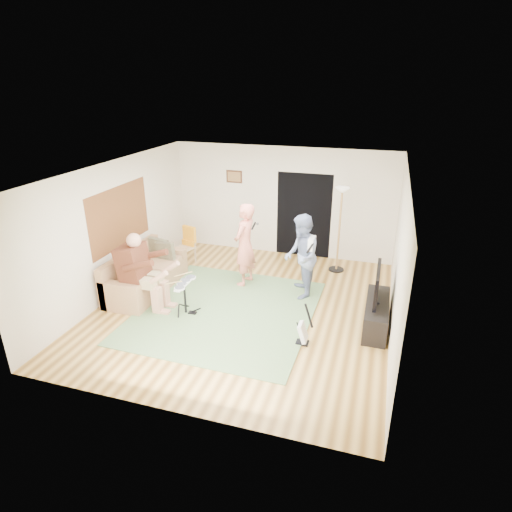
{
  "coord_description": "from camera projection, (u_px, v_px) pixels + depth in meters",
  "views": [
    {
      "loc": [
        2.4,
        -7.0,
        4.17
      ],
      "look_at": [
        0.15,
        0.3,
        0.99
      ],
      "focal_mm": 30.0,
      "sensor_mm": 36.0,
      "label": 1
    }
  ],
  "objects": [
    {
      "name": "ceiling",
      "position": [
        243.0,
        170.0,
        7.39
      ],
      "size": [
        6.0,
        6.0,
        0.0
      ],
      "primitive_type": "plane",
      "rotation": [
        3.14,
        0.0,
        0.0
      ],
      "color": "white",
      "rests_on": "walls"
    },
    {
      "name": "window_blinds",
      "position": [
        120.0,
        217.0,
        8.76
      ],
      "size": [
        0.0,
        2.05,
        2.05
      ],
      "primitive_type": "plane",
      "rotation": [
        1.57,
        0.0,
        1.57
      ],
      "color": "brown",
      "rests_on": "walls"
    },
    {
      "name": "area_rug",
      "position": [
        226.0,
        311.0,
        8.28
      ],
      "size": [
        3.32,
        3.56,
        0.02
      ],
      "primitive_type": "cube",
      "rotation": [
        0.0,
        0.0,
        -0.01
      ],
      "color": "#597D4C",
      "rests_on": "floor"
    },
    {
      "name": "tv_cabinet",
      "position": [
        376.0,
        314.0,
        7.68
      ],
      "size": [
        0.4,
        1.4,
        0.5
      ],
      "primitive_type": "cube",
      "color": "black",
      "rests_on": "floor"
    },
    {
      "name": "guitarist",
      "position": [
        301.0,
        257.0,
        8.57
      ],
      "size": [
        0.86,
        0.99,
        1.73
      ],
      "primitive_type": "imported",
      "rotation": [
        0.0,
        0.0,
        -1.3
      ],
      "color": "#7380A8",
      "rests_on": "floor"
    },
    {
      "name": "drummer",
      "position": [
        144.0,
        279.0,
        8.23
      ],
      "size": [
        0.99,
        0.55,
        1.52
      ],
      "color": "#582918",
      "rests_on": "sofa"
    },
    {
      "name": "drum_kit",
      "position": [
        185.0,
        299.0,
        8.11
      ],
      "size": [
        0.37,
        0.66,
        0.68
      ],
      "color": "black",
      "rests_on": "floor"
    },
    {
      "name": "dining_chair",
      "position": [
        186.0,
        251.0,
        10.33
      ],
      "size": [
        0.48,
        0.5,
        0.9
      ],
      "rotation": [
        0.0,
        0.0,
        -0.3
      ],
      "color": "tan",
      "rests_on": "floor"
    },
    {
      "name": "television",
      "position": [
        377.0,
        284.0,
        7.46
      ],
      "size": [
        0.06,
        1.0,
        0.58
      ],
      "primitive_type": "cube",
      "color": "black",
      "rests_on": "tv_cabinet"
    },
    {
      "name": "singer",
      "position": [
        245.0,
        245.0,
        9.06
      ],
      "size": [
        0.53,
        0.72,
        1.81
      ],
      "primitive_type": "imported",
      "rotation": [
        0.0,
        0.0,
        -1.73
      ],
      "color": "#E47863",
      "rests_on": "floor"
    },
    {
      "name": "guitar_held",
      "position": [
        312.0,
        243.0,
        8.4
      ],
      "size": [
        0.14,
        0.6,
        0.26
      ],
      "primitive_type": null,
      "rotation": [
        0.0,
        0.0,
        -0.03
      ],
      "color": "white",
      "rests_on": "guitarist"
    },
    {
      "name": "floor",
      "position": [
        244.0,
        307.0,
        8.43
      ],
      "size": [
        6.0,
        6.0,
        0.0
      ],
      "primitive_type": "plane",
      "color": "brown",
      "rests_on": "ground"
    },
    {
      "name": "guitar_spare",
      "position": [
        303.0,
        332.0,
        7.19
      ],
      "size": [
        0.28,
        0.25,
        0.77
      ],
      "color": "black",
      "rests_on": "floor"
    },
    {
      "name": "sofa",
      "position": [
        143.0,
        277.0,
        9.04
      ],
      "size": [
        0.87,
        2.12,
        0.86
      ],
      "color": "#A87C54",
      "rests_on": "floor"
    },
    {
      "name": "torchiere_lamp",
      "position": [
        340.0,
        215.0,
        9.54
      ],
      "size": [
        0.35,
        0.35,
        1.98
      ],
      "color": "black",
      "rests_on": "floor"
    },
    {
      "name": "doorway",
      "position": [
        304.0,
        216.0,
        10.51
      ],
      "size": [
        2.1,
        0.0,
        2.1
      ],
      "primitive_type": "plane",
      "rotation": [
        1.57,
        0.0,
        0.0
      ],
      "color": "black",
      "rests_on": "walls"
    },
    {
      "name": "walls",
      "position": [
        243.0,
        243.0,
        7.91
      ],
      "size": [
        5.5,
        6.0,
        2.7
      ],
      "primitive_type": null,
      "color": "beige",
      "rests_on": "floor"
    },
    {
      "name": "microphone",
      "position": [
        254.0,
        226.0,
        8.84
      ],
      "size": [
        0.06,
        0.06,
        0.24
      ],
      "primitive_type": null,
      "color": "black",
      "rests_on": "singer"
    },
    {
      "name": "picture_frame",
      "position": [
        234.0,
        177.0,
        10.68
      ],
      "size": [
        0.42,
        0.03,
        0.32
      ],
      "primitive_type": "cube",
      "color": "#3F2314",
      "rests_on": "walls"
    }
  ]
}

